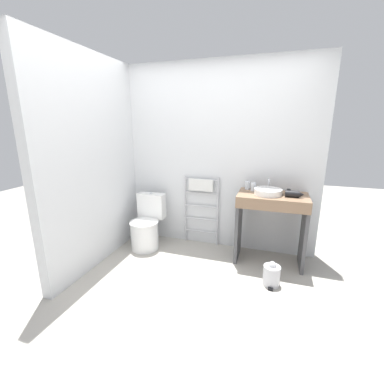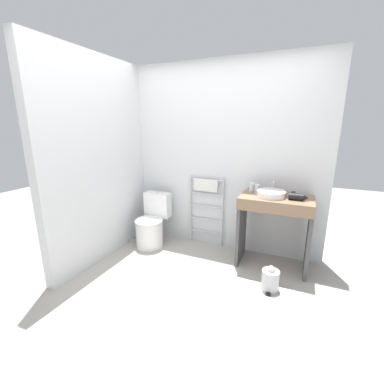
{
  "view_description": "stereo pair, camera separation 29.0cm",
  "coord_description": "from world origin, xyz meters",
  "px_view_note": "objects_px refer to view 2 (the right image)",
  "views": [
    {
      "loc": [
        0.77,
        -2.01,
        1.7
      ],
      "look_at": [
        -0.09,
        0.66,
        0.96
      ],
      "focal_mm": 24.0,
      "sensor_mm": 36.0,
      "label": 1
    },
    {
      "loc": [
        1.04,
        -1.9,
        1.7
      ],
      "look_at": [
        -0.09,
        0.66,
        0.96
      ],
      "focal_mm": 24.0,
      "sensor_mm": 36.0,
      "label": 2
    }
  ],
  "objects_px": {
    "toilet": "(152,225)",
    "sink_basin": "(271,194)",
    "trash_bin": "(270,279)",
    "hair_dryer": "(297,197)",
    "cup_near_wall": "(252,187)",
    "towel_radiator": "(206,198)",
    "cup_near_edge": "(257,188)"
  },
  "relations": [
    {
      "from": "sink_basin",
      "to": "cup_near_edge",
      "type": "bearing_deg",
      "value": 144.73
    },
    {
      "from": "toilet",
      "to": "towel_radiator",
      "type": "bearing_deg",
      "value": 25.27
    },
    {
      "from": "trash_bin",
      "to": "towel_radiator",
      "type": "bearing_deg",
      "value": 143.87
    },
    {
      "from": "cup_near_edge",
      "to": "trash_bin",
      "type": "bearing_deg",
      "value": -64.27
    },
    {
      "from": "cup_near_edge",
      "to": "trash_bin",
      "type": "distance_m",
      "value": 1.06
    },
    {
      "from": "cup_near_wall",
      "to": "trash_bin",
      "type": "distance_m",
      "value": 1.12
    },
    {
      "from": "toilet",
      "to": "trash_bin",
      "type": "relative_size",
      "value": 2.7
    },
    {
      "from": "hair_dryer",
      "to": "trash_bin",
      "type": "bearing_deg",
      "value": -109.84
    },
    {
      "from": "toilet",
      "to": "cup_near_edge",
      "type": "relative_size",
      "value": 7.31
    },
    {
      "from": "cup_near_wall",
      "to": "hair_dryer",
      "type": "distance_m",
      "value": 0.58
    },
    {
      "from": "toilet",
      "to": "trash_bin",
      "type": "xyz_separation_m",
      "value": [
        1.72,
        -0.41,
        -0.18
      ]
    },
    {
      "from": "toilet",
      "to": "cup_near_edge",
      "type": "height_order",
      "value": "cup_near_edge"
    },
    {
      "from": "sink_basin",
      "to": "cup_near_wall",
      "type": "relative_size",
      "value": 3.18
    },
    {
      "from": "towel_radiator",
      "to": "cup_near_wall",
      "type": "xyz_separation_m",
      "value": [
        0.64,
        -0.07,
        0.23
      ]
    },
    {
      "from": "toilet",
      "to": "towel_radiator",
      "type": "relative_size",
      "value": 0.75
    },
    {
      "from": "cup_near_edge",
      "to": "trash_bin",
      "type": "relative_size",
      "value": 0.37
    },
    {
      "from": "sink_basin",
      "to": "cup_near_wall",
      "type": "xyz_separation_m",
      "value": [
        -0.26,
        0.19,
        0.01
      ]
    },
    {
      "from": "towel_radiator",
      "to": "cup_near_edge",
      "type": "bearing_deg",
      "value": -10.29
    },
    {
      "from": "sink_basin",
      "to": "cup_near_edge",
      "type": "distance_m",
      "value": 0.22
    },
    {
      "from": "hair_dryer",
      "to": "trash_bin",
      "type": "xyz_separation_m",
      "value": [
        -0.17,
        -0.47,
        -0.81
      ]
    },
    {
      "from": "sink_basin",
      "to": "trash_bin",
      "type": "height_order",
      "value": "sink_basin"
    },
    {
      "from": "trash_bin",
      "to": "sink_basin",
      "type": "bearing_deg",
      "value": 103.07
    },
    {
      "from": "towel_radiator",
      "to": "cup_near_wall",
      "type": "bearing_deg",
      "value": -6.21
    },
    {
      "from": "toilet",
      "to": "sink_basin",
      "type": "relative_size",
      "value": 2.31
    },
    {
      "from": "trash_bin",
      "to": "hair_dryer",
      "type": "bearing_deg",
      "value": 70.16
    },
    {
      "from": "cup_near_edge",
      "to": "trash_bin",
      "type": "xyz_separation_m",
      "value": [
        0.29,
        -0.61,
        -0.82
      ]
    },
    {
      "from": "towel_radiator",
      "to": "sink_basin",
      "type": "relative_size",
      "value": 3.07
    },
    {
      "from": "hair_dryer",
      "to": "trash_bin",
      "type": "height_order",
      "value": "hair_dryer"
    },
    {
      "from": "sink_basin",
      "to": "hair_dryer",
      "type": "relative_size",
      "value": 1.57
    },
    {
      "from": "toilet",
      "to": "cup_near_edge",
      "type": "xyz_separation_m",
      "value": [
        1.42,
        0.2,
        0.64
      ]
    },
    {
      "from": "trash_bin",
      "to": "toilet",
      "type": "bearing_deg",
      "value": 166.62
    },
    {
      "from": "towel_radiator",
      "to": "toilet",
      "type": "bearing_deg",
      "value": -154.73
    }
  ]
}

